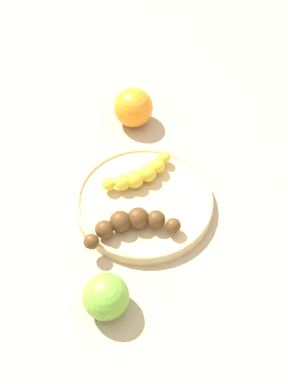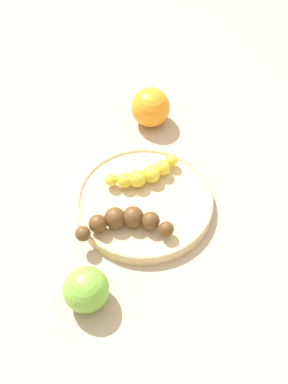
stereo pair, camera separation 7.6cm
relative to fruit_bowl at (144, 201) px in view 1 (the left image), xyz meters
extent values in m
plane|color=tan|center=(0.00, 0.00, -0.01)|extent=(2.40, 2.40, 0.00)
cylinder|color=#D1B784|center=(0.00, 0.00, 0.00)|extent=(0.24, 0.24, 0.02)
torus|color=#D1B784|center=(0.00, 0.00, 0.01)|extent=(0.24, 0.24, 0.01)
sphere|color=yellow|center=(-0.04, 0.05, 0.02)|extent=(0.02, 0.02, 0.02)
sphere|color=yellow|center=(-0.02, 0.04, 0.02)|extent=(0.03, 0.03, 0.03)
sphere|color=yellow|center=(0.00, 0.03, 0.02)|extent=(0.03, 0.03, 0.03)
sphere|color=yellow|center=(0.03, 0.03, 0.02)|extent=(0.03, 0.03, 0.03)
sphere|color=yellow|center=(0.05, 0.04, 0.02)|extent=(0.03, 0.03, 0.03)
sphere|color=yellow|center=(0.07, 0.05, 0.02)|extent=(0.02, 0.02, 0.02)
sphere|color=#593819|center=(0.01, -0.08, 0.02)|extent=(0.02, 0.02, 0.02)
sphere|color=#593819|center=(-0.01, -0.06, 0.02)|extent=(0.03, 0.03, 0.03)
sphere|color=#593819|center=(-0.03, -0.04, 0.02)|extent=(0.04, 0.04, 0.04)
sphere|color=#593819|center=(-0.06, -0.03, 0.02)|extent=(0.04, 0.04, 0.04)
sphere|color=#593819|center=(-0.09, -0.03, 0.02)|extent=(0.03, 0.03, 0.03)
sphere|color=#593819|center=(-0.12, -0.04, 0.02)|extent=(0.02, 0.02, 0.02)
sphere|color=orange|center=(0.08, 0.19, 0.03)|extent=(0.08, 0.08, 0.08)
sphere|color=#72B238|center=(-0.14, -0.13, 0.02)|extent=(0.07, 0.07, 0.07)
camera|label=1|loc=(-0.23, -0.41, 0.64)|focal=43.64mm
camera|label=2|loc=(-0.17, -0.44, 0.64)|focal=43.64mm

